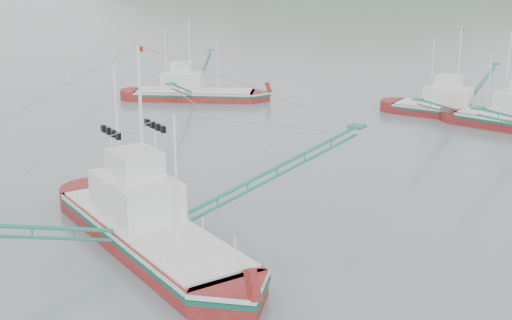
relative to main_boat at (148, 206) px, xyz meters
The scene contains 4 objects.
ground 3.79m from the main_boat, 61.25° to the left, with size 1200.00×1200.00×0.00m, color slate.
main_boat is the anchor object (origin of this frame).
bg_boat_far 41.17m from the main_boat, 84.87° to the left, with size 13.05×23.60×9.55m.
bg_boat_left 41.01m from the main_boat, 125.03° to the left, with size 14.98×22.29×9.68m.
Camera 1 is at (23.77, -29.75, 15.75)m, focal length 50.00 mm.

